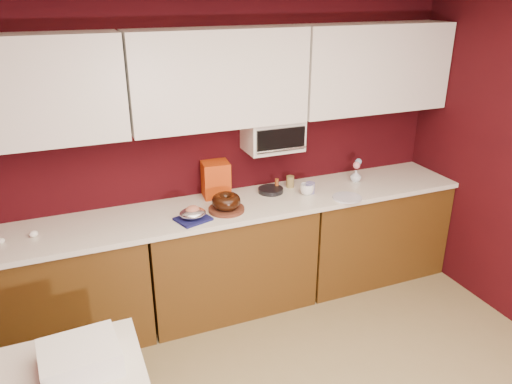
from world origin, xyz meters
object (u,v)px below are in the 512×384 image
object	(u,v)px
foil_ham_nest	(193,213)
flower_vase	(356,175)
newspaper_stack	(80,358)
bundt_cake	(226,201)
pandoro_box	(216,179)
toaster_oven	(273,135)
coffee_mug	(307,188)
blue_jar	(310,188)

from	to	relation	value
foil_ham_nest	flower_vase	bearing A→B (deg)	8.30
newspaper_stack	bundt_cake	bearing A→B (deg)	45.26
newspaper_stack	pandoro_box	bearing A→B (deg)	51.49
toaster_oven	coffee_mug	bearing A→B (deg)	-41.78
foil_ham_nest	toaster_oven	bearing A→B (deg)	22.51
flower_vase	newspaper_stack	bearing A→B (deg)	-151.06
bundt_cake	blue_jar	xyz separation A→B (m)	(0.75, 0.08, -0.04)
foil_ham_nest	blue_jar	xyz separation A→B (m)	(1.03, 0.14, -0.01)
coffee_mug	blue_jar	bearing A→B (deg)	26.64
toaster_oven	bundt_cake	size ratio (longest dim) A/B	2.06
bundt_cake	flower_vase	size ratio (longest dim) A/B	1.89
coffee_mug	newspaper_stack	bearing A→B (deg)	-146.78
toaster_oven	foil_ham_nest	bearing A→B (deg)	-157.49
newspaper_stack	foil_ham_nest	bearing A→B (deg)	51.57
pandoro_box	foil_ham_nest	bearing A→B (deg)	-123.13
pandoro_box	coffee_mug	distance (m)	0.74
blue_jar	foil_ham_nest	bearing A→B (deg)	-172.32
newspaper_stack	toaster_oven	bearing A→B (deg)	40.86
toaster_oven	flower_vase	world-z (taller)	toaster_oven
bundt_cake	pandoro_box	distance (m)	0.32
flower_vase	bundt_cake	bearing A→B (deg)	-172.59
coffee_mug	blue_jar	world-z (taller)	coffee_mug
foil_ham_nest	pandoro_box	bearing A→B (deg)	51.24
blue_jar	flower_vase	size ratio (longest dim) A/B	0.78
foil_ham_nest	coffee_mug	xyz separation A→B (m)	(0.99, 0.12, -0.00)
toaster_oven	flower_vase	xyz separation A→B (m)	(0.75, -0.10, -0.42)
toaster_oven	newspaper_stack	world-z (taller)	toaster_oven
foil_ham_nest	newspaper_stack	size ratio (longest dim) A/B	0.53
foil_ham_nest	newspaper_stack	bearing A→B (deg)	-128.43
toaster_oven	newspaper_stack	distance (m)	2.24
coffee_mug	blue_jar	distance (m)	0.05
coffee_mug	newspaper_stack	size ratio (longest dim) A/B	0.30
bundt_cake	foil_ham_nest	bearing A→B (deg)	-167.76
foil_ham_nest	coffee_mug	size ratio (longest dim) A/B	1.79
toaster_oven	coffee_mug	distance (m)	0.52
coffee_mug	bundt_cake	bearing A→B (deg)	-175.28
toaster_oven	pandoro_box	bearing A→B (deg)	173.63
toaster_oven	flower_vase	bearing A→B (deg)	-7.31
coffee_mug	flower_vase	xyz separation A→B (m)	(0.53, 0.10, 0.00)
toaster_oven	bundt_cake	xyz separation A→B (m)	(-0.49, -0.26, -0.40)
pandoro_box	blue_jar	world-z (taller)	pandoro_box
blue_jar	flower_vase	distance (m)	0.50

